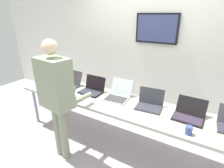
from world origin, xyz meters
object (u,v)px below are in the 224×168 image
Objects in this scene: equipment_box at (52,72)px; coffee_mug at (189,130)px; laptop_station_0 at (70,83)px; laptop_station_2 at (118,94)px; workbench at (117,105)px; laptop_station_4 at (189,114)px; laptop_station_1 at (92,89)px; laptop_station_3 at (150,103)px; person at (56,92)px.

equipment_box is 4.22× the size of coffee_mug.
laptop_station_0 is 0.95m from laptop_station_2.
laptop_station_0 reaches higher than workbench.
laptop_station_4 is at bearing -2.25° from laptop_station_2.
laptop_station_0 is 0.98× the size of laptop_station_1.
laptop_station_4 is at bearing -0.49° from laptop_station_3.
person is at bearing -122.82° from laptop_station_2.
laptop_station_0 is (-1.01, 0.10, 0.10)m from workbench.
laptop_station_4 is (1.02, -0.04, -0.01)m from laptop_station_2.
equipment_box is 0.94m from laptop_station_1.
person is (-1.00, -0.72, 0.22)m from laptop_station_3.
coffee_mug is at bearing -31.93° from laptop_station_3.
laptop_station_4 reaches higher than workbench.
laptop_station_1 is (0.93, -0.00, -0.14)m from equipment_box.
laptop_station_4 is (1.97, -0.00, -0.01)m from laptop_station_0.
laptop_station_2 is at bearing 4.25° from laptop_station_1.
laptop_station_1 and laptop_station_3 have the same top height.
coffee_mug is at bearing -8.16° from equipment_box.
laptop_station_3 is 1.25m from person.
laptop_station_2 is (-0.06, 0.13, 0.10)m from workbench.
laptop_station_4 is (2.42, -0.01, -0.15)m from equipment_box.
equipment_box reaches higher than laptop_station_2.
equipment_box is 2.42m from laptop_station_4.
person is at bearing -38.60° from equipment_box.
laptop_station_2 is (0.47, 0.03, 0.00)m from laptop_station_1.
laptop_station_2 is 4.32× the size of coffee_mug.
person reaches higher than laptop_station_1.
equipment_box is at bearing -178.73° from laptop_station_2.
laptop_station_4 is at bearing -0.22° from equipment_box.
workbench is at bearing -174.43° from laptop_station_4.
laptop_station_3 is at bearing -0.14° from equipment_box.
workbench is at bearing -167.76° from laptop_station_3.
laptop_station_0 is 0.22× the size of person.
laptop_station_1 is 0.75m from person.
laptop_station_4 is at bearing 97.89° from coffee_mug.
workbench is 1.05m from coffee_mug.
laptop_station_2 is at bearing 57.18° from person.
laptop_station_2 is 1.12× the size of laptop_station_4.
laptop_station_1 is 1.58m from coffee_mug.
laptop_station_3 is (1.46, 0.00, -0.00)m from laptop_station_0.
person reaches higher than laptop_station_3.
laptop_station_3 is at bearing -4.01° from laptop_station_2.
workbench is at bearing 48.87° from person.
laptop_station_2 is at bearing 112.38° from workbench.
laptop_station_3 reaches higher than laptop_station_4.
laptop_station_2 is 0.93m from person.
workbench is 9.19× the size of laptop_station_0.
laptop_station_4 is at bearing 5.57° from workbench.
person is (-1.51, -0.72, 0.23)m from laptop_station_4.
laptop_station_3 is 1.01× the size of laptop_station_4.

